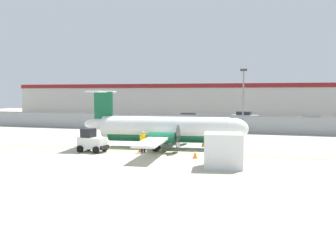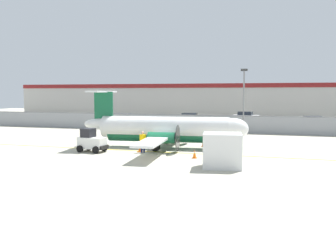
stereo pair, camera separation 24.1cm
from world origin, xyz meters
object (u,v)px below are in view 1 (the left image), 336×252
Objects in this scene: traffic_cone_far_right at (195,154)px; parked_car_2 at (245,116)px; traffic_cone_near_left at (240,146)px; parked_car_3 at (312,122)px; traffic_cone_near_right at (203,143)px; cargo_container at (223,150)px; parked_car_1 at (188,118)px; traffic_cone_far_left at (140,148)px; baggage_tug at (92,141)px; ground_crew_worker at (143,141)px; commuter_airplane at (168,129)px; parked_car_0 at (120,119)px; apron_light_pole at (243,97)px.

parked_car_2 is at bearing 89.12° from traffic_cone_far_right.
parked_car_3 is at bearing 70.98° from traffic_cone_near_left.
traffic_cone_near_right is 22.76m from parked_car_3.
traffic_cone_far_right is at bearing 121.51° from cargo_container.
traffic_cone_far_left is at bearing 91.22° from parked_car_1.
ground_crew_worker is at bearing 18.63° from baggage_tug.
commuter_airplane reaches higher than baggage_tug.
cargo_container is at bearing -92.02° from traffic_cone_near_left.
baggage_tug reaches higher than traffic_cone_far_right.
parked_car_0 is 26.83m from parked_car_3.
ground_crew_worker is 0.40× the size of parked_car_3.
baggage_tug is 3.81× the size of traffic_cone_far_left.
traffic_cone_far_left is 5.12m from traffic_cone_far_right.
traffic_cone_far_left is 28.72m from parked_car_3.
traffic_cone_far_right is 0.15× the size of parked_car_0.
baggage_tug is 1.43× the size of ground_crew_worker.
traffic_cone_near_right is 29.42m from parked_car_2.
parked_car_1 is (1.21, 28.35, 0.04)m from baggage_tug.
cargo_container is 0.61× the size of parked_car_2.
traffic_cone_near_left is 0.09× the size of apron_light_pole.
commuter_airplane is 6.59× the size of baggage_tug.
parked_car_0 is (-8.15, 24.31, 0.04)m from baggage_tug.
traffic_cone_near_right and traffic_cone_far_left have the same top height.
baggage_tug is 0.57× the size of parked_car_3.
traffic_cone_near_left is (0.27, 7.73, -0.79)m from cargo_container.
traffic_cone_near_left is at bearing 60.99° from traffic_cone_far_right.
parked_car_3 is (14.90, 24.55, 0.58)m from traffic_cone_far_left.
apron_light_pole reaches higher than parked_car_2.
parked_car_1 is (-4.02, 24.41, -0.71)m from commuter_airplane.
traffic_cone_far_left is at bearing 22.30° from ground_crew_worker.
parked_car_2 is at bearing 80.91° from traffic_cone_far_left.
traffic_cone_far_left is 0.15× the size of parked_car_0.
ground_crew_worker is (4.09, 0.88, 0.10)m from baggage_tug.
parked_car_1 is at bearing 168.62° from parked_car_3.
traffic_cone_near_right is at bearing -108.46° from apron_light_pole.
parked_car_2 is at bearing 94.27° from apron_light_pole.
commuter_airplane is at bearing 95.23° from parked_car_1.
baggage_tug is at bearing -158.84° from traffic_cone_near_left.
parked_car_0 is at bearing 117.79° from commuter_airplane.
baggage_tug is at bearing 83.44° from parked_car_1.
ground_crew_worker and parked_car_2 have the same top height.
traffic_cone_far_left is 0.09× the size of apron_light_pole.
apron_light_pole reaches higher than cargo_container.
parked_car_2 reaches higher than traffic_cone_far_left.
apron_light_pole is at bearing 93.61° from traffic_cone_near_left.
parked_car_0 is at bearing 114.94° from baggage_tug.
commuter_airplane is 3.73× the size of parked_car_1.
ground_crew_worker is at bearing -117.81° from apron_light_pole.
parked_car_0 is (-11.90, 23.23, 0.58)m from traffic_cone_far_left.
cargo_container is (6.97, -4.22, 0.15)m from ground_crew_worker.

